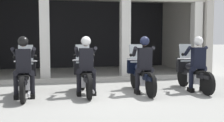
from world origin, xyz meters
name	(u,v)px	position (x,y,z in m)	size (l,w,h in m)	color
ground_plane	(97,79)	(0.00, 3.00, 0.00)	(80.00, 80.00, 0.00)	#999993
station_building	(79,22)	(-0.39, 5.49, 2.23)	(10.07, 4.73, 3.54)	black
kerb_strip	(88,79)	(-0.39, 2.58, 0.06)	(9.57, 0.24, 0.12)	#B7B5AD
motorcycle_far_left	(25,78)	(-2.38, 0.33, 0.50)	(0.62, 2.04, 1.35)	black
police_officer_far_left	(24,62)	(-2.38, 0.05, 0.94)	(0.63, 0.61, 1.58)	black
motorcycle_center_left	(85,75)	(-0.79, 0.38, 0.50)	(0.62, 2.04, 1.35)	black
police_officer_center_left	(86,61)	(-0.79, 0.10, 0.94)	(0.63, 0.61, 1.58)	black
motorcycle_center_right	(141,74)	(0.79, 0.24, 0.50)	(0.62, 2.04, 1.35)	black
police_officer_center_right	(144,60)	(0.79, -0.04, 0.94)	(0.63, 0.61, 1.58)	black
motorcycle_far_right	(192,73)	(2.38, 0.19, 0.50)	(0.62, 2.04, 1.35)	black
police_officer_far_right	(198,59)	(2.38, -0.09, 0.94)	(0.63, 0.61, 1.58)	black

